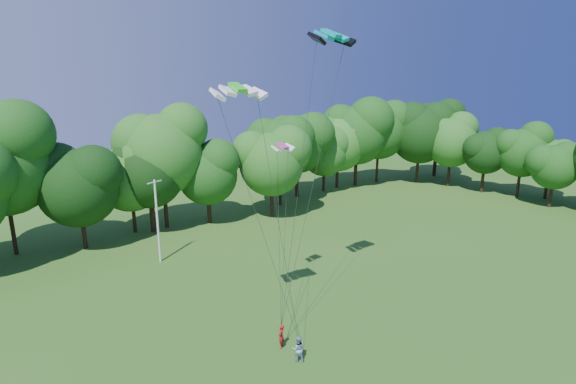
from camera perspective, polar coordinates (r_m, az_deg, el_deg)
utility_pole at (r=40.77m, az=-16.25°, el=-3.47°), size 1.44×0.56×7.48m
kite_flyer_left at (r=28.62m, az=-0.86°, el=-17.85°), size 0.66×0.65×1.53m
kite_flyer_right at (r=27.50m, az=1.29°, el=-19.27°), size 0.97×0.92×1.58m
kite_teal at (r=29.67m, az=5.50°, el=19.44°), size 3.20×1.58×0.67m
kite_green at (r=25.04m, az=-6.42°, el=13.06°), size 3.10×1.63×0.55m
kite_pink at (r=31.29m, az=-0.68°, el=5.89°), size 1.80×1.07×0.41m
tree_back_center at (r=48.19m, az=-17.31°, el=3.19°), size 7.83×7.83×11.39m
tree_back_east at (r=65.39m, az=6.40°, el=7.25°), size 8.59×8.59×12.50m
tree_flank_east at (r=68.48m, az=30.40°, el=3.73°), size 6.09×6.09×8.86m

